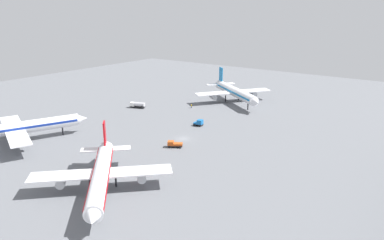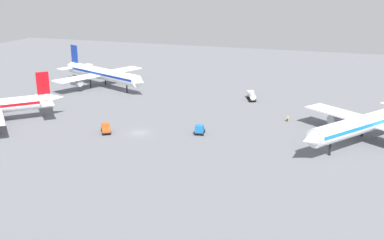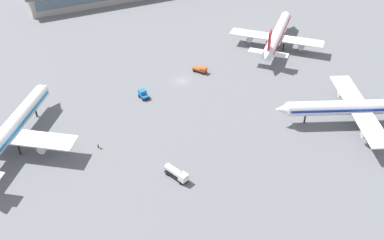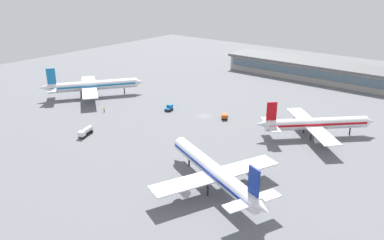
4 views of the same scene
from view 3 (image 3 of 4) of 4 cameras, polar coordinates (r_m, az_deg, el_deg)
name	(u,v)px [view 3 (image 3 of 4)]	position (r m, az deg, el deg)	size (l,w,h in m)	color
ground	(182,81)	(139.74, -1.30, 4.96)	(288.00, 288.00, 0.00)	slate
airplane_at_gate	(355,107)	(126.75, 19.87, 1.51)	(40.03, 33.10, 12.81)	white
airplane_taxiing	(277,35)	(160.85, 10.71, 10.50)	(31.57, 31.44, 12.21)	white
airplane_distant	(9,131)	(119.28, -22.17, -1.32)	(31.77, 37.57, 13.32)	white
pushback_tractor	(201,70)	(143.93, 1.10, 6.40)	(3.99, 4.72, 1.90)	black
fuel_truck	(176,173)	(104.07, -1.99, -6.72)	(4.00, 6.56, 2.50)	black
baggage_tug	(143,94)	(131.90, -6.19, 3.27)	(2.67, 3.47, 2.30)	black
ground_crew_worker	(98,145)	(115.00, -11.80, -3.11)	(0.54, 0.54, 1.67)	#1E2338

